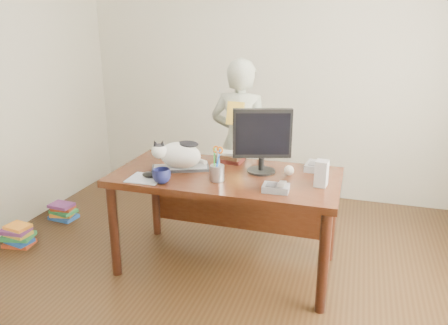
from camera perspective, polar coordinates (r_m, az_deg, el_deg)
room at (r=2.41m, az=-3.91°, el=7.46°), size 4.50×4.50×4.50m
desk at (r=3.24m, az=0.68°, el=-3.50°), size 1.60×0.80×0.75m
keyboard at (r=3.21m, az=-5.70°, el=-0.71°), size 0.44×0.30×0.02m
cat at (r=3.18m, az=-5.99°, el=1.12°), size 0.39×0.30×0.23m
monitor at (r=3.07m, az=5.01°, el=3.29°), size 0.41×0.25×0.47m
pen_cup at (r=2.96m, az=-0.89°, el=-1.12°), size 0.12×0.12×0.25m
mousepad at (r=3.06m, az=-10.20°, el=-2.06°), size 0.24×0.22×0.01m
mouse at (r=3.06m, az=-9.72°, el=-1.60°), size 0.11×0.07×0.04m
coffee_mug at (r=2.96m, az=-8.16°, el=-1.74°), size 0.17×0.17×0.10m
phone at (r=2.81m, az=6.86°, el=-3.25°), size 0.17×0.14×0.08m
speaker at (r=2.93m, az=12.61°, el=-1.40°), size 0.09×0.10×0.17m
baseball at (r=3.11m, az=8.48°, el=-1.02°), size 0.07×0.07×0.07m
book_stack at (r=3.37m, az=0.73°, el=0.66°), size 0.22×0.18×0.08m
calculator at (r=3.26m, az=11.90°, el=-0.50°), size 0.15×0.19×0.06m
person at (r=3.91m, az=2.13°, el=2.58°), size 0.57×0.39×1.50m
held_book at (r=3.68m, az=1.48°, el=6.43°), size 0.15×0.09×0.20m
book_pile_a at (r=4.06m, az=-25.31°, el=-8.62°), size 0.27×0.22×0.18m
book_pile_b at (r=4.42m, az=-20.28°, el=-6.02°), size 0.26×0.20×0.15m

